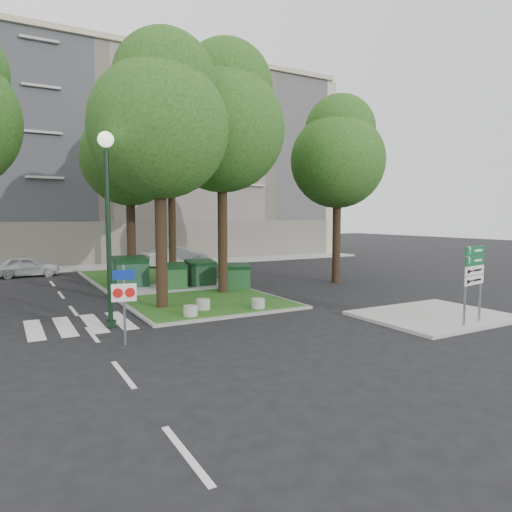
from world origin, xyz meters
TOP-DOWN VIEW (x-y plane):
  - ground at (0.00, 0.00)m, footprint 120.00×120.00m
  - median_island at (0.50, 8.00)m, footprint 6.00×16.00m
  - median_kerb at (0.50, 8.00)m, footprint 6.30×16.30m
  - sidewalk_corner at (6.50, -3.50)m, footprint 5.00×4.00m
  - building_sidewalk at (0.00, 18.50)m, footprint 42.00×3.00m
  - zebra_crossing at (-3.75, 1.50)m, footprint 5.00×3.00m
  - apartment_building at (0.00, 26.00)m, footprint 41.00×12.00m
  - tree_median_near_left at (-1.41, 2.56)m, footprint 5.20×5.20m
  - tree_median_near_right at (2.09, 4.56)m, footprint 5.60×5.60m
  - tree_median_mid at (-0.91, 9.06)m, footprint 4.80×4.80m
  - tree_median_far at (2.29, 12.06)m, footprint 5.80×5.80m
  - tree_street_right at (9.09, 5.06)m, footprint 5.00×5.00m
  - dumpster_a at (-1.27, 8.19)m, footprint 1.65×1.17m
  - dumpster_b at (0.33, 6.64)m, footprint 1.45×1.12m
  - dumpster_c at (1.93, 6.97)m, footprint 1.40×0.98m
  - dumpster_d at (3.00, 5.13)m, footprint 1.55×1.31m
  - bollard_left at (-1.13, 0.50)m, footprint 0.49×0.49m
  - bollard_right at (1.59, 0.50)m, footprint 0.50×0.50m
  - bollard_mid at (-0.31, 1.33)m, footprint 0.53×0.53m
  - litter_bin at (1.93, 9.86)m, footprint 0.43×0.43m
  - street_lamp at (-3.81, 0.64)m, footprint 0.50×0.50m
  - traffic_sign_pole at (-3.89, -1.63)m, footprint 0.67×0.18m
  - directional_sign at (6.45, -5.00)m, footprint 1.24×0.28m
  - car_white at (-5.52, 15.76)m, footprint 3.64×1.55m
  - car_silver at (3.83, 16.23)m, footprint 4.73×2.06m

SIDE VIEW (x-z plane):
  - ground at x=0.00m, z-range 0.00..0.00m
  - zebra_crossing at x=-3.75m, z-range 0.00..0.01m
  - median_kerb at x=0.50m, z-range 0.00..0.10m
  - median_island at x=0.50m, z-range 0.00..0.12m
  - sidewalk_corner at x=6.50m, z-range 0.00..0.12m
  - building_sidewalk at x=0.00m, z-range 0.00..0.12m
  - bollard_left at x=-1.13m, z-range 0.12..0.47m
  - bollard_right at x=1.59m, z-range 0.12..0.48m
  - bollard_mid at x=-0.31m, z-range 0.12..0.50m
  - litter_bin at x=1.93m, z-range 0.12..0.87m
  - car_white at x=-5.52m, z-range 0.00..1.23m
  - dumpster_d at x=3.00m, z-range 0.10..1.31m
  - dumpster_b at x=0.33m, z-range 0.09..1.32m
  - dumpster_c at x=1.93m, z-range 0.09..1.39m
  - car_silver at x=3.83m, z-range 0.00..1.51m
  - dumpster_a at x=-1.27m, z-range 0.09..1.60m
  - traffic_sign_pole at x=-3.89m, z-range 0.32..2.56m
  - directional_sign at x=6.45m, z-range 0.53..3.04m
  - street_lamp at x=-3.81m, z-range 0.80..7.02m
  - tree_median_mid at x=-0.91m, z-range 1.98..11.97m
  - tree_street_right at x=9.09m, z-range 1.95..12.02m
  - tree_median_near_left at x=-1.41m, z-range 2.05..12.58m
  - tree_median_near_right at x=2.09m, z-range 2.26..13.72m
  - apartment_building at x=0.00m, z-range 0.00..16.00m
  - tree_median_far at x=2.29m, z-range 2.36..14.28m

